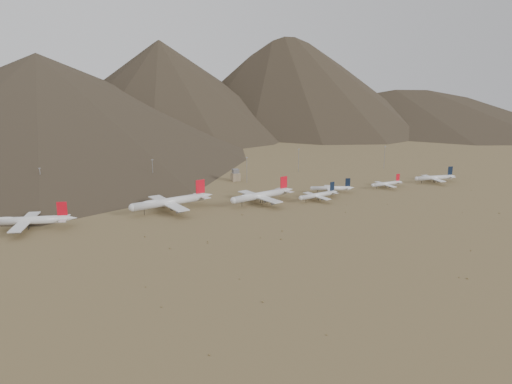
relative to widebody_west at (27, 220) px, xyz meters
name	(u,v)px	position (x,y,z in m)	size (l,w,h in m)	color
ground	(253,215)	(160.06, -26.28, -6.55)	(3000.00, 3000.00, 0.00)	olive
mountain_ridge	(108,52)	(160.06, 873.72, 143.45)	(4400.00, 1000.00, 300.00)	#433928
widebody_west	(27,220)	(0.00, 0.00, 0.00)	(62.75, 49.45, 19.01)	silver
widebody_centre	(170,202)	(103.47, 9.23, 0.94)	(72.15, 56.66, 21.74)	silver
widebody_east	(261,195)	(179.53, 3.14, 0.24)	(64.78, 51.17, 19.69)	silver
narrowbody_a	(318,195)	(229.05, -6.84, -1.92)	(42.83, 31.33, 14.27)	silver
narrowbody_b	(332,188)	(253.21, 11.76, -2.16)	(39.17, 29.30, 13.53)	silver
narrowbody_c	(387,184)	(312.38, 9.69, -2.56)	(37.27, 26.78, 12.29)	silver
narrowbody_d	(435,178)	(370.87, 10.05, -1.53)	(46.77, 33.93, 15.48)	silver
control_tower	(236,176)	(190.06, 93.72, -1.24)	(8.00, 8.00, 12.00)	gray
mast_far_west	(41,181)	(9.11, 98.76, 7.65)	(2.00, 0.60, 25.70)	gray
mast_west	(153,171)	(108.72, 103.96, 7.65)	(2.00, 0.60, 25.70)	gray
mast_centre	(247,169)	(197.52, 81.49, 7.65)	(2.00, 0.60, 25.70)	gray
mast_east	(299,159)	(269.76, 110.08, 7.65)	(2.00, 0.60, 25.70)	gray
mast_far_east	(384,156)	(368.70, 90.21, 7.65)	(2.00, 0.60, 25.70)	gray
desert_scrub	(332,240)	(185.81, -101.75, -6.24)	(444.08, 182.58, 0.88)	olive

